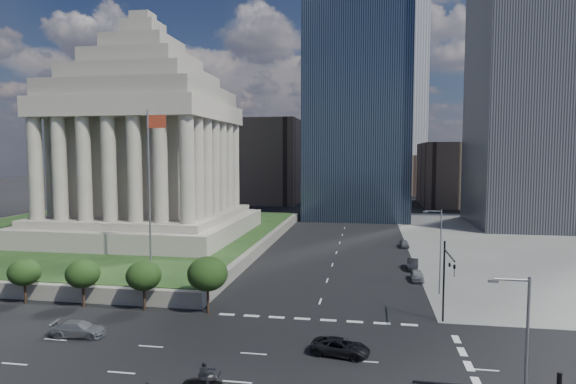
% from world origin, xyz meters
% --- Properties ---
extents(ground, '(500.00, 500.00, 0.00)m').
position_xyz_m(ground, '(0.00, 100.00, 0.00)').
color(ground, black).
rests_on(ground, ground).
extents(plaza_terrace, '(66.00, 70.00, 1.80)m').
position_xyz_m(plaza_terrace, '(-45.00, 50.00, 0.90)').
color(plaza_terrace, slate).
rests_on(plaza_terrace, ground).
extents(plaza_lawn, '(64.00, 68.00, 0.10)m').
position_xyz_m(plaza_lawn, '(-45.00, 50.00, 1.85)').
color(plaza_lawn, '#203817').
rests_on(plaza_lawn, plaza_terrace).
extents(war_memorial, '(34.00, 34.00, 39.00)m').
position_xyz_m(war_memorial, '(-34.00, 48.00, 21.40)').
color(war_memorial, gray).
rests_on(war_memorial, plaza_lawn).
extents(flagpole, '(2.52, 0.24, 20.00)m').
position_xyz_m(flagpole, '(-21.83, 24.00, 13.11)').
color(flagpole, slate).
rests_on(flagpole, plaza_lawn).
extents(midrise_glass, '(26.00, 26.00, 60.00)m').
position_xyz_m(midrise_glass, '(2.00, 95.00, 30.00)').
color(midrise_glass, black).
rests_on(midrise_glass, ground).
extents(highrise_ne, '(26.00, 28.00, 100.00)m').
position_xyz_m(highrise_ne, '(42.00, 85.00, 50.00)').
color(highrise_ne, black).
rests_on(highrise_ne, ground).
extents(building_filler_ne, '(20.00, 30.00, 20.00)m').
position_xyz_m(building_filler_ne, '(32.00, 130.00, 10.00)').
color(building_filler_ne, '#503E37').
rests_on(building_filler_ne, ground).
extents(building_filler_nw, '(24.00, 30.00, 28.00)m').
position_xyz_m(building_filler_nw, '(-30.00, 130.00, 14.00)').
color(building_filler_nw, '#503E37').
rests_on(building_filler_nw, ground).
extents(traffic_signal_ne, '(0.30, 5.74, 8.00)m').
position_xyz_m(traffic_signal_ne, '(12.50, 13.70, 5.25)').
color(traffic_signal_ne, black).
rests_on(traffic_signal_ne, ground).
extents(street_lamp_south, '(2.13, 0.22, 10.00)m').
position_xyz_m(street_lamp_south, '(13.33, -6.00, 5.66)').
color(street_lamp_south, slate).
rests_on(street_lamp_south, ground).
extents(street_lamp_north, '(2.13, 0.22, 10.00)m').
position_xyz_m(street_lamp_north, '(13.33, 25.00, 5.66)').
color(street_lamp_north, slate).
rests_on(street_lamp_north, ground).
extents(pickup_truck, '(2.95, 5.09, 1.33)m').
position_xyz_m(pickup_truck, '(3.05, 5.93, 0.67)').
color(pickup_truck, black).
rests_on(pickup_truck, ground).
extents(suv_grey, '(4.98, 2.41, 1.40)m').
position_xyz_m(suv_grey, '(-20.40, 6.05, 0.70)').
color(suv_grey, slate).
rests_on(suv_grey, ground).
extents(parked_sedan_near, '(1.66, 4.03, 1.37)m').
position_xyz_m(parked_sedan_near, '(11.50, 30.84, 0.68)').
color(parked_sedan_near, gray).
rests_on(parked_sedan_near, ground).
extents(parked_sedan_mid, '(1.97, 4.52, 1.44)m').
position_xyz_m(parked_sedan_mid, '(11.50, 37.13, 0.72)').
color(parked_sedan_mid, black).
rests_on(parked_sedan_mid, ground).
extents(parked_sedan_far, '(3.69, 1.58, 1.24)m').
position_xyz_m(parked_sedan_far, '(11.50, 53.64, 0.62)').
color(parked_sedan_far, '#595C61').
rests_on(parked_sedan_far, ground).
extents(motorcycle_lead, '(2.96, 1.09, 2.15)m').
position_xyz_m(motorcycle_lead, '(-5.92, -1.86, 1.08)').
color(motorcycle_lead, black).
rests_on(motorcycle_lead, ground).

